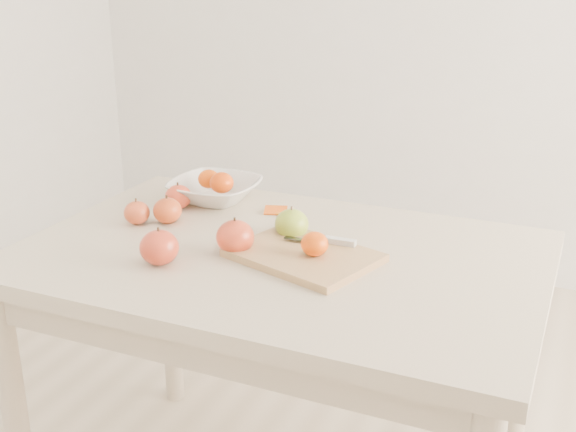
% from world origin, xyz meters
% --- Properties ---
extents(table, '(1.20, 0.80, 0.75)m').
position_xyz_m(table, '(0.00, 0.00, 0.65)').
color(table, '#C6B496').
rests_on(table, ground).
extents(cutting_board, '(0.36, 0.31, 0.02)m').
position_xyz_m(cutting_board, '(0.07, -0.02, 0.76)').
color(cutting_board, tan).
rests_on(cutting_board, table).
extents(board_tangerine, '(0.06, 0.06, 0.05)m').
position_xyz_m(board_tangerine, '(0.10, -0.03, 0.80)').
color(board_tangerine, '#D03C07').
rests_on(board_tangerine, cutting_board).
extents(fruit_bowl, '(0.24, 0.24, 0.06)m').
position_xyz_m(fruit_bowl, '(-0.31, 0.26, 0.78)').
color(fruit_bowl, white).
rests_on(fruit_bowl, table).
extents(bowl_tangerine_near, '(0.06, 0.06, 0.05)m').
position_xyz_m(bowl_tangerine_near, '(-0.34, 0.27, 0.81)').
color(bowl_tangerine_near, '#E25508').
rests_on(bowl_tangerine_near, fruit_bowl).
extents(bowl_tangerine_far, '(0.07, 0.07, 0.06)m').
position_xyz_m(bowl_tangerine_far, '(-0.28, 0.25, 0.81)').
color(bowl_tangerine_far, '#E04907').
rests_on(bowl_tangerine_far, fruit_bowl).
extents(orange_peel_a, '(0.07, 0.06, 0.01)m').
position_xyz_m(orange_peel_a, '(-0.12, 0.24, 0.75)').
color(orange_peel_a, '#D2500E').
rests_on(orange_peel_a, table).
extents(orange_peel_b, '(0.05, 0.04, 0.01)m').
position_xyz_m(orange_peel_b, '(-0.08, 0.23, 0.75)').
color(orange_peel_b, orange).
rests_on(orange_peel_b, table).
extents(paring_knife, '(0.17, 0.05, 0.01)m').
position_xyz_m(paring_knife, '(0.12, 0.05, 0.78)').
color(paring_knife, silver).
rests_on(paring_knife, cutting_board).
extents(apple_green, '(0.08, 0.08, 0.07)m').
position_xyz_m(apple_green, '(-0.01, 0.08, 0.79)').
color(apple_green, olive).
rests_on(apple_green, table).
extents(apple_red_d, '(0.07, 0.07, 0.06)m').
position_xyz_m(apple_red_d, '(-0.41, 0.02, 0.78)').
color(apple_red_d, maroon).
rests_on(apple_red_d, table).
extents(apple_red_e, '(0.09, 0.09, 0.08)m').
position_xyz_m(apple_red_e, '(-0.09, -0.05, 0.79)').
color(apple_red_e, '#A70D0C').
rests_on(apple_red_e, table).
extents(apple_red_a, '(0.07, 0.07, 0.07)m').
position_xyz_m(apple_red_a, '(-0.38, 0.17, 0.78)').
color(apple_red_a, '#A30919').
rests_on(apple_red_a, table).
extents(apple_red_c, '(0.09, 0.09, 0.08)m').
position_xyz_m(apple_red_c, '(-0.21, -0.17, 0.79)').
color(apple_red_c, '#A51017').
rests_on(apple_red_c, table).
extents(apple_red_b, '(0.07, 0.07, 0.07)m').
position_xyz_m(apple_red_b, '(-0.34, 0.06, 0.78)').
color(apple_red_b, '#8E0806').
rests_on(apple_red_b, table).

